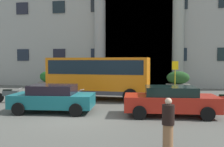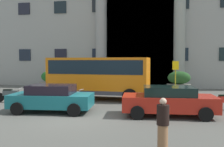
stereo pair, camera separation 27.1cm
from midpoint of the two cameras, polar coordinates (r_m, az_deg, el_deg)
name	(u,v)px [view 1 (the left image)]	position (r m, az deg, el deg)	size (l,w,h in m)	color
ground_plane	(77,119)	(11.53, -8.87, -10.37)	(80.00, 64.00, 0.12)	#52524C
office_building_facade	(123,20)	(28.69, 2.25, 12.21)	(34.28, 9.76, 14.34)	#999992
orange_minibus	(99,74)	(16.58, -3.43, -0.22)	(6.74, 3.09, 2.78)	orange
bus_stop_sign	(175,75)	(17.95, 13.94, -0.30)	(0.44, 0.08, 2.55)	#9F9E20
hedge_planter_entrance_right	(84,81)	(22.39, -6.73, -1.85)	(1.48, 0.74, 1.44)	#696C58
hedge_planter_west	(48,80)	(23.13, -14.95, -1.56)	(1.54, 0.75, 1.62)	slate
hedge_planter_east	(178,82)	(21.06, 14.64, -1.89)	(1.93, 0.80, 1.71)	slate
parked_compact_extra	(170,101)	(11.94, 12.68, -6.10)	(4.38, 2.22, 1.39)	#B22115
parked_estate_mid	(53,98)	(12.83, -14.08, -5.52)	(4.18, 2.22, 1.38)	#17666D
motorcycle_far_end	(72,96)	(15.03, -9.70, -5.20)	(2.04, 0.67, 0.89)	black
motorcycle_near_kerb	(10,95)	(16.56, -22.96, -4.64)	(2.06, 0.59, 0.89)	black
pedestrian_man_red_shirt	(168,124)	(7.43, 11.79, -11.38)	(0.36, 0.36, 1.53)	#8E613F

